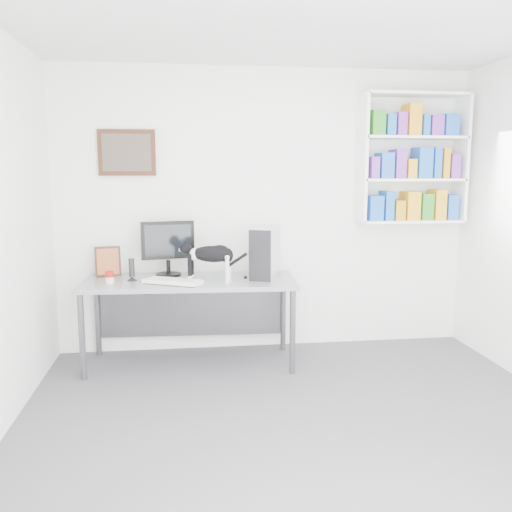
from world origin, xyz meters
name	(u,v)px	position (x,y,z in m)	size (l,w,h in m)	color
room	(315,235)	(0.00, 0.00, 1.35)	(4.01, 4.01, 2.70)	#515156
bookshelf	(412,159)	(1.40, 1.85, 1.85)	(1.03, 0.28, 1.24)	white
wall_art	(127,153)	(-1.30, 1.97, 1.90)	(0.52, 0.04, 0.42)	#3F1F14
desk	(190,322)	(-0.75, 1.56, 0.39)	(1.87, 0.73, 0.78)	gray
monitor	(168,248)	(-0.94, 1.76, 1.04)	(0.48, 0.23, 0.51)	black
keyboard	(173,281)	(-0.90, 1.40, 0.80)	(0.50, 0.19, 0.04)	white
pc_tower	(265,252)	(-0.07, 1.57, 1.01)	(0.20, 0.46, 0.46)	#B6B6BB
speaker	(132,269)	(-1.26, 1.57, 0.88)	(0.09, 0.09, 0.21)	black
leaning_print	(108,261)	(-1.49, 1.81, 0.92)	(0.23, 0.09, 0.28)	#3F1F14
soup_can	(110,277)	(-1.43, 1.47, 0.83)	(0.07, 0.07, 0.11)	#AD0E0E
cat	(211,263)	(-0.57, 1.42, 0.95)	(0.54, 0.14, 0.33)	black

